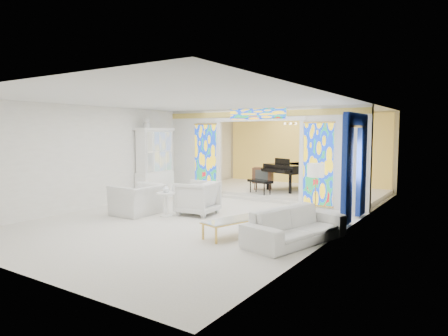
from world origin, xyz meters
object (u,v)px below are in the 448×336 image
Objects in this scene: china_cabinet at (155,164)px; sofa at (296,226)px; coffee_table at (239,219)px; armchair_left at (138,200)px; armchair_right at (197,198)px; tv_console at (263,175)px; grand_piano at (299,168)px.

sofa is (6.17, -2.51, -0.83)m from china_cabinet.
armchair_left is at bearing 173.12° from coffee_table.
armchair_right is 4.10m from tv_console.
armchair_left is 0.53× the size of sofa.
coffee_table is 5.84m from tv_console.
grand_piano reaches higher than coffee_table.
tv_console is (-1.11, -0.62, -0.26)m from grand_piano.
china_cabinet is at bearing -150.37° from tv_console.
china_cabinet reaches higher than grand_piano.
sofa is 0.78× the size of grand_piano.
coffee_table is (3.45, -0.42, -0.05)m from armchair_left.
grand_piano is at bearing 41.43° from china_cabinet.
grand_piano reaches higher than tv_console.
china_cabinet is 5.06m from grand_piano.
tv_console is at bearing 164.74° from armchair_left.
sofa is at bearing -45.49° from grand_piano.
grand_piano is (-2.37, 5.86, 0.62)m from sofa.
china_cabinet is 2.70× the size of armchair_right.
armchair_left is 0.42× the size of grand_piano.
coffee_table is at bearing 51.71° from armchair_right.
armchair_right is at bearing -103.95° from tv_console.
china_cabinet reaches higher than sofa.
grand_piano is 3.74× the size of tv_console.
china_cabinet is at bearing 151.56° from coffee_table.
sofa is 2.93× the size of tv_console.
tv_console reaches higher than armchair_left.
tv_console is at bearing -128.27° from grand_piano.
china_cabinet reaches higher than tv_console.
armchair_right is 1.25× the size of tv_console.
armchair_left is 3.48m from coffee_table.
armchair_left is at bearing -119.57° from tv_console.
armchair_left reaches higher than coffee_table.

